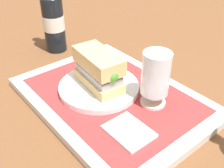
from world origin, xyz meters
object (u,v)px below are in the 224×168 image
(plate, at_px, (99,87))
(second_bottle, at_px, (53,18))
(beer_glass, at_px, (156,77))
(sandwich, at_px, (99,70))

(plate, height_order, second_bottle, second_bottle)
(beer_glass, relative_size, second_bottle, 0.47)
(sandwich, relative_size, second_bottle, 0.51)
(beer_glass, distance_m, second_bottle, 0.41)
(plate, height_order, sandwich, sandwich)
(plate, height_order, beer_glass, beer_glass)
(beer_glass, height_order, second_bottle, second_bottle)
(plate, bearing_deg, beer_glass, 27.28)
(sandwich, bearing_deg, beer_glass, 33.93)
(plate, bearing_deg, second_bottle, 170.24)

